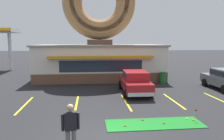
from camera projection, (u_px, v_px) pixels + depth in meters
name	position (u px, v px, depth m)	size (l,w,h in m)	color
ground_plane	(107.00, 140.00, 8.26)	(160.00, 160.00, 0.00)	#232326
donut_shop_building	(99.00, 41.00, 21.56)	(12.30, 6.75, 10.96)	brown
putting_mat	(154.00, 124.00, 9.81)	(4.37, 1.41, 0.03)	#197523
mini_donut_near_left	(164.00, 123.00, 9.79)	(0.13, 0.13, 0.04)	brown
mini_donut_near_right	(125.00, 126.00, 9.49)	(0.13, 0.13, 0.04)	brown
mini_donut_mid_left	(143.00, 120.00, 10.21)	(0.13, 0.13, 0.04)	brown
mini_donut_mid_centre	(193.00, 120.00, 10.20)	(0.13, 0.13, 0.04)	#D17F47
mini_donut_mid_right	(187.00, 119.00, 10.38)	(0.13, 0.13, 0.04)	#E5C666
golf_ball	(147.00, 121.00, 10.08)	(0.04, 0.04, 0.04)	white
putting_flag_pin	(195.00, 112.00, 10.10)	(0.13, 0.01, 0.55)	silver
car_red	(135.00, 81.00, 15.60)	(2.07, 4.60, 1.60)	maroon
pedestrian_hooded_kid	(71.00, 127.00, 7.11)	(0.59, 0.31, 1.69)	slate
trash_bin	(163.00, 78.00, 19.30)	(0.57, 0.57, 0.97)	#1E662D
parking_stripe_far_left	(25.00, 105.00, 12.73)	(0.12, 3.60, 0.01)	yellow
parking_stripe_left	(77.00, 104.00, 13.04)	(0.12, 3.60, 0.01)	yellow
parking_stripe_mid_left	(126.00, 102.00, 13.35)	(0.12, 3.60, 0.01)	yellow
parking_stripe_centre	(173.00, 101.00, 13.66)	(0.12, 3.60, 0.01)	yellow
parking_stripe_mid_right	(219.00, 99.00, 13.97)	(0.12, 3.60, 0.01)	yellow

